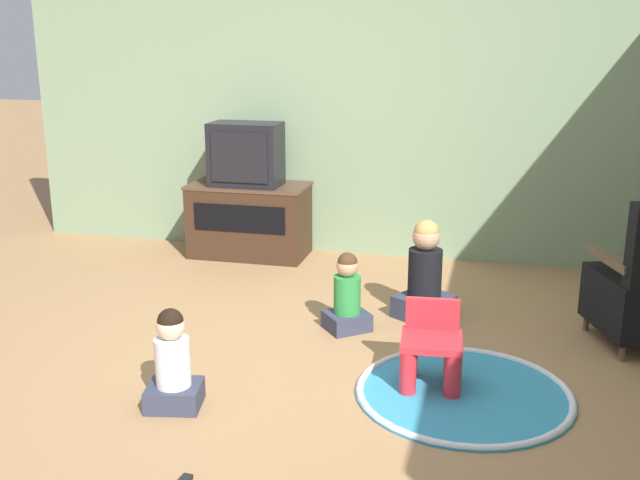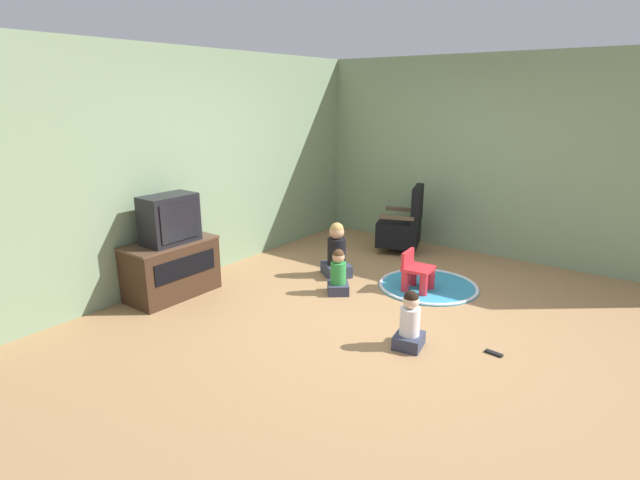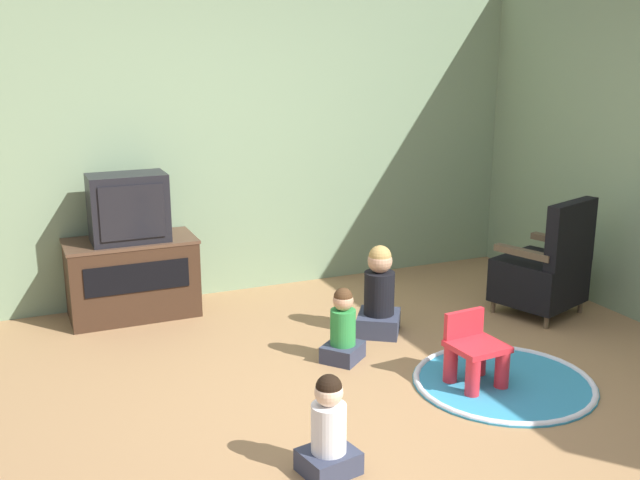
{
  "view_description": "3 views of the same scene",
  "coord_description": "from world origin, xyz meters",
  "px_view_note": "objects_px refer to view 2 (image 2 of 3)",
  "views": [
    {
      "loc": [
        1.05,
        -3.57,
        1.82
      ],
      "look_at": [
        0.02,
        0.66,
        0.61
      ],
      "focal_mm": 42.0,
      "sensor_mm": 36.0,
      "label": 1
    },
    {
      "loc": [
        -4.07,
        -2.17,
        2.13
      ],
      "look_at": [
        -0.09,
        0.82,
        0.67
      ],
      "focal_mm": 28.0,
      "sensor_mm": 36.0,
      "label": 2
    },
    {
      "loc": [
        -1.81,
        -3.43,
        2.07
      ],
      "look_at": [
        0.08,
        0.94,
        0.8
      ],
      "focal_mm": 42.0,
      "sensor_mm": 36.0,
      "label": 3
    }
  ],
  "objects_px": {
    "yellow_kid_chair": "(417,274)",
    "child_watching_right": "(410,323)",
    "television": "(170,219)",
    "child_watching_center": "(338,274)",
    "black_armchair": "(402,226)",
    "tv_cabinet": "(171,268)",
    "remote_control": "(494,353)",
    "child_watching_left": "(337,253)"
  },
  "relations": [
    {
      "from": "child_watching_left",
      "to": "tv_cabinet",
      "type": "bearing_deg",
      "value": 89.02
    },
    {
      "from": "tv_cabinet",
      "to": "remote_control",
      "type": "distance_m",
      "value": 3.37
    },
    {
      "from": "black_armchair",
      "to": "child_watching_right",
      "type": "relative_size",
      "value": 1.78
    },
    {
      "from": "child_watching_right",
      "to": "tv_cabinet",
      "type": "bearing_deg",
      "value": 89.84
    },
    {
      "from": "remote_control",
      "to": "child_watching_center",
      "type": "bearing_deg",
      "value": -3.85
    },
    {
      "from": "television",
      "to": "child_watching_center",
      "type": "height_order",
      "value": "television"
    },
    {
      "from": "television",
      "to": "yellow_kid_chair",
      "type": "xyz_separation_m",
      "value": [
        1.72,
        -2.04,
        -0.67
      ]
    },
    {
      "from": "child_watching_left",
      "to": "yellow_kid_chair",
      "type": "bearing_deg",
      "value": -138.5
    },
    {
      "from": "child_watching_right",
      "to": "remote_control",
      "type": "height_order",
      "value": "child_watching_right"
    },
    {
      "from": "tv_cabinet",
      "to": "child_watching_center",
      "type": "relative_size",
      "value": 1.92
    },
    {
      "from": "yellow_kid_chair",
      "to": "child_watching_center",
      "type": "height_order",
      "value": "child_watching_center"
    },
    {
      "from": "tv_cabinet",
      "to": "television",
      "type": "relative_size",
      "value": 1.72
    },
    {
      "from": "television",
      "to": "black_armchair",
      "type": "relative_size",
      "value": 0.61
    },
    {
      "from": "tv_cabinet",
      "to": "child_watching_center",
      "type": "distance_m",
      "value": 1.82
    },
    {
      "from": "tv_cabinet",
      "to": "black_armchair",
      "type": "distance_m",
      "value": 3.19
    },
    {
      "from": "television",
      "to": "child_watching_left",
      "type": "xyz_separation_m",
      "value": [
        1.58,
        -1.04,
        -0.58
      ]
    },
    {
      "from": "television",
      "to": "child_watching_center",
      "type": "bearing_deg",
      "value": -50.61
    },
    {
      "from": "yellow_kid_chair",
      "to": "child_watching_right",
      "type": "height_order",
      "value": "child_watching_right"
    },
    {
      "from": "black_armchair",
      "to": "child_watching_center",
      "type": "xyz_separation_m",
      "value": [
        -1.8,
        -0.17,
        -0.14
      ]
    },
    {
      "from": "child_watching_right",
      "to": "child_watching_center",
      "type": "bearing_deg",
      "value": 51.12
    },
    {
      "from": "black_armchair",
      "to": "child_watching_center",
      "type": "relative_size",
      "value": 1.83
    },
    {
      "from": "tv_cabinet",
      "to": "television",
      "type": "distance_m",
      "value": 0.55
    },
    {
      "from": "yellow_kid_chair",
      "to": "remote_control",
      "type": "height_order",
      "value": "yellow_kid_chair"
    },
    {
      "from": "tv_cabinet",
      "to": "black_armchair",
      "type": "height_order",
      "value": "black_armchair"
    },
    {
      "from": "remote_control",
      "to": "child_watching_right",
      "type": "bearing_deg",
      "value": 32.03
    },
    {
      "from": "black_armchair",
      "to": "child_watching_left",
      "type": "xyz_separation_m",
      "value": [
        -1.35,
        0.17,
        -0.07
      ]
    },
    {
      "from": "television",
      "to": "remote_control",
      "type": "distance_m",
      "value": 3.42
    },
    {
      "from": "tv_cabinet",
      "to": "child_watching_center",
      "type": "height_order",
      "value": "tv_cabinet"
    },
    {
      "from": "black_armchair",
      "to": "child_watching_center",
      "type": "distance_m",
      "value": 1.82
    },
    {
      "from": "child_watching_left",
      "to": "remote_control",
      "type": "xyz_separation_m",
      "value": [
        -0.77,
        -2.18,
        -0.28
      ]
    },
    {
      "from": "black_armchair",
      "to": "yellow_kid_chair",
      "type": "xyz_separation_m",
      "value": [
        -1.21,
        -0.83,
        -0.16
      ]
    },
    {
      "from": "yellow_kid_chair",
      "to": "child_watching_left",
      "type": "bearing_deg",
      "value": 93.31
    },
    {
      "from": "television",
      "to": "black_armchair",
      "type": "height_order",
      "value": "television"
    },
    {
      "from": "television",
      "to": "yellow_kid_chair",
      "type": "height_order",
      "value": "television"
    },
    {
      "from": "child_watching_center",
      "to": "remote_control",
      "type": "bearing_deg",
      "value": -139.32
    },
    {
      "from": "black_armchair",
      "to": "child_watching_left",
      "type": "distance_m",
      "value": 1.37
    },
    {
      "from": "black_armchair",
      "to": "remote_control",
      "type": "xyz_separation_m",
      "value": [
        -2.13,
        -2.01,
        -0.35
      ]
    },
    {
      "from": "yellow_kid_chair",
      "to": "child_watching_center",
      "type": "xyz_separation_m",
      "value": [
        -0.59,
        0.66,
        0.02
      ]
    },
    {
      "from": "child_watching_left",
      "to": "child_watching_right",
      "type": "distance_m",
      "value": 1.88
    },
    {
      "from": "remote_control",
      "to": "tv_cabinet",
      "type": "bearing_deg",
      "value": 20.05
    },
    {
      "from": "tv_cabinet",
      "to": "child_watching_right",
      "type": "xyz_separation_m",
      "value": [
        0.49,
        -2.62,
        -0.09
      ]
    },
    {
      "from": "black_armchair",
      "to": "remote_control",
      "type": "bearing_deg",
      "value": 24.03
    }
  ]
}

